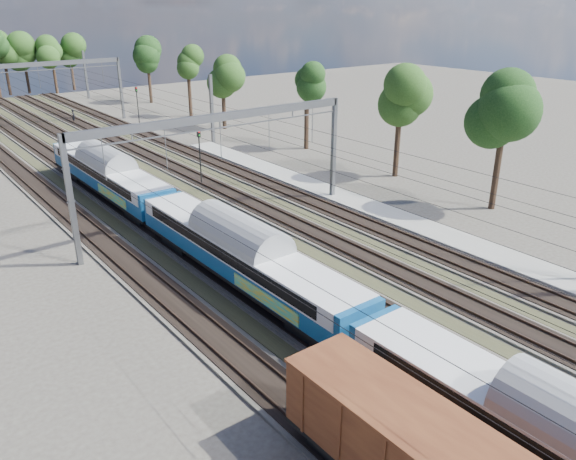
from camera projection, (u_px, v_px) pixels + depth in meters
track_bed at (145, 181)px, 55.75m from camera, size 21.00×130.00×0.34m
platform at (421, 227)px, 44.20m from camera, size 3.00×70.00×0.30m
catenary at (111, 106)px, 59.20m from camera, size 25.65×130.00×9.00m
tree_belt at (54, 57)px, 91.38m from camera, size 40.98×98.64×12.11m
emu_train at (244, 249)px, 34.06m from camera, size 3.11×65.83×4.55m
worker at (74, 116)px, 82.94m from camera, size 0.61×0.78×1.91m
signal_near at (200, 151)px, 53.65m from camera, size 0.34×0.31×5.38m
signal_far at (137, 101)px, 80.20m from camera, size 0.39×0.36×5.45m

